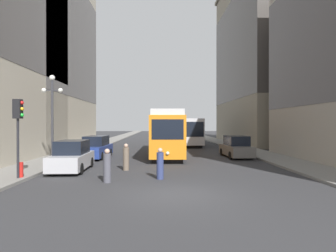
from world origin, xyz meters
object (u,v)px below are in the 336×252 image
at_px(pedestrian_crossing_far, 160,165).
at_px(fire_hydrant, 21,170).
at_px(parked_car_left_mid, 96,148).
at_px(parked_car_left_near, 72,157).
at_px(traffic_light_near_left, 18,117).
at_px(lamp_post_left_near, 52,106).
at_px(streetcar, 167,132).
at_px(pedestrian_on_sidewalk, 107,167).
at_px(parked_car_right_far, 236,147).
at_px(transit_bus, 186,130).
at_px(pedestrian_crossing_near, 126,158).

relative_size(pedestrian_crossing_far, fire_hydrant, 2.13).
height_order(parked_car_left_mid, fire_hydrant, parked_car_left_mid).
xyz_separation_m(parked_car_left_near, pedestrian_crossing_far, (5.31, -2.79, -0.10)).
bearing_deg(traffic_light_near_left, lamp_post_left_near, 92.49).
height_order(streetcar, parked_car_left_mid, streetcar).
bearing_deg(parked_car_left_near, pedestrian_on_sidewalk, -53.53).
height_order(pedestrian_on_sidewalk, traffic_light_near_left, traffic_light_near_left).
xyz_separation_m(parked_car_left_near, parked_car_left_mid, (0.00, 6.44, 0.00)).
bearing_deg(traffic_light_near_left, parked_car_right_far, 35.31).
xyz_separation_m(transit_bus, pedestrian_crossing_far, (-3.64, -23.71, -1.20)).
relative_size(parked_car_right_far, pedestrian_crossing_far, 2.92).
distance_m(lamp_post_left_near, fire_hydrant, 5.92).
bearing_deg(pedestrian_crossing_far, pedestrian_crossing_near, -40.52).
bearing_deg(parked_car_right_far, traffic_light_near_left, 33.89).
distance_m(parked_car_right_far, traffic_light_near_left, 16.62).
bearing_deg(parked_car_left_near, traffic_light_near_left, -120.06).
bearing_deg(pedestrian_on_sidewalk, parked_car_left_mid, 20.82).
xyz_separation_m(parked_car_left_mid, lamp_post_left_near, (-1.90, -4.52, 3.17)).
height_order(streetcar, pedestrian_crossing_near, streetcar).
relative_size(transit_bus, fire_hydrant, 16.71).
relative_size(transit_bus, parked_car_left_near, 2.89).
bearing_deg(lamp_post_left_near, parked_car_left_mid, 67.18).
distance_m(streetcar, transit_bus, 12.47).
bearing_deg(parked_car_left_near, fire_hydrant, -121.93).
xyz_separation_m(parked_car_left_mid, pedestrian_crossing_far, (5.30, -9.23, -0.10)).
height_order(parked_car_left_near, pedestrian_crossing_far, parked_car_left_near).
bearing_deg(parked_car_left_near, pedestrian_crossing_near, -0.70).
bearing_deg(pedestrian_crossing_far, parked_car_left_near, -14.41).
distance_m(pedestrian_crossing_near, traffic_light_near_left, 6.29).
bearing_deg(lamp_post_left_near, fire_hydrant, -87.42).
xyz_separation_m(pedestrian_on_sidewalk, traffic_light_near_left, (-4.44, 0.47, 2.38)).
bearing_deg(parked_car_right_far, parked_car_left_near, 27.30).
relative_size(pedestrian_on_sidewalk, traffic_light_near_left, 0.42).
xyz_separation_m(pedestrian_crossing_far, traffic_light_near_left, (-6.99, -0.29, 2.40)).
distance_m(streetcar, parked_car_right_far, 6.37).
distance_m(transit_bus, parked_car_right_far, 14.79).
bearing_deg(pedestrian_on_sidewalk, streetcar, -9.22).
bearing_deg(pedestrian_crossing_near, parked_car_left_mid, 118.22).
relative_size(transit_bus, pedestrian_on_sidewalk, 7.69).
height_order(parked_car_right_far, fire_hydrant, parked_car_right_far).
xyz_separation_m(transit_bus, parked_car_left_mid, (-8.94, -14.48, -1.10)).
relative_size(parked_car_left_near, parked_car_left_mid, 0.86).
bearing_deg(transit_bus, pedestrian_crossing_near, -107.42).
bearing_deg(transit_bus, parked_car_left_near, -115.28).
distance_m(parked_car_right_far, pedestrian_crossing_near, 10.65).
xyz_separation_m(pedestrian_crossing_far, lamp_post_left_near, (-7.20, 4.71, 3.27)).
xyz_separation_m(lamp_post_left_near, fire_hydrant, (0.22, -4.78, -3.49)).
bearing_deg(streetcar, pedestrian_on_sidewalk, -103.41).
distance_m(parked_car_left_near, traffic_light_near_left, 4.19).
xyz_separation_m(transit_bus, pedestrian_crossing_near, (-5.71, -20.88, -1.19)).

